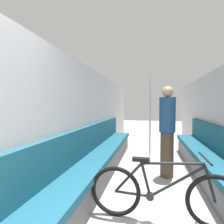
{
  "coord_description": "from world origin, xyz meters",
  "views": [
    {
      "loc": [
        -0.05,
        -0.63,
        1.38
      ],
      "look_at": [
        -0.95,
        3.43,
        1.21
      ],
      "focal_mm": 28.0,
      "sensor_mm": 36.0,
      "label": 1
    }
  ],
  "objects_px": {
    "bench_seat_row_left": "(100,159)",
    "bench_seat_row_right": "(214,166)",
    "passenger_standing": "(167,130)",
    "grab_pole_near": "(150,120)",
    "bicycle": "(162,194)"
  },
  "relations": [
    {
      "from": "bench_seat_row_left",
      "to": "bench_seat_row_right",
      "type": "distance_m",
      "value": 2.03
    },
    {
      "from": "bench_seat_row_left",
      "to": "passenger_standing",
      "type": "distance_m",
      "value": 1.41
    },
    {
      "from": "bicycle",
      "to": "grab_pole_near",
      "type": "height_order",
      "value": "grab_pole_near"
    },
    {
      "from": "bench_seat_row_left",
      "to": "bench_seat_row_right",
      "type": "relative_size",
      "value": 1.0
    },
    {
      "from": "grab_pole_near",
      "to": "passenger_standing",
      "type": "bearing_deg",
      "value": -68.12
    },
    {
      "from": "bench_seat_row_right",
      "to": "passenger_standing",
      "type": "relative_size",
      "value": 2.67
    },
    {
      "from": "bench_seat_row_left",
      "to": "grab_pole_near",
      "type": "height_order",
      "value": "grab_pole_near"
    },
    {
      "from": "bench_seat_row_left",
      "to": "bench_seat_row_right",
      "type": "height_order",
      "value": "same"
    },
    {
      "from": "bench_seat_row_right",
      "to": "grab_pole_near",
      "type": "height_order",
      "value": "grab_pole_near"
    },
    {
      "from": "bench_seat_row_left",
      "to": "bicycle",
      "type": "bearing_deg",
      "value": -47.53
    },
    {
      "from": "grab_pole_near",
      "to": "passenger_standing",
      "type": "relative_size",
      "value": 1.21
    },
    {
      "from": "passenger_standing",
      "to": "bench_seat_row_left",
      "type": "bearing_deg",
      "value": 53.74
    },
    {
      "from": "bicycle",
      "to": "grab_pole_near",
      "type": "distance_m",
      "value": 2.31
    },
    {
      "from": "bench_seat_row_right",
      "to": "bicycle",
      "type": "relative_size",
      "value": 2.66
    },
    {
      "from": "bench_seat_row_left",
      "to": "passenger_standing",
      "type": "bearing_deg",
      "value": 8.47
    }
  ]
}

